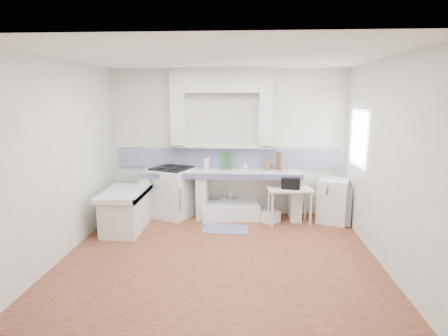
# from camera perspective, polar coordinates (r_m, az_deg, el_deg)

# --- Properties ---
(floor) EXTENTS (4.50, 4.50, 0.00)m
(floor) POSITION_cam_1_polar(r_m,az_deg,el_deg) (5.56, -0.63, -13.22)
(floor) COLOR brown
(floor) RESTS_ON ground
(ceiling) EXTENTS (4.50, 4.50, 0.00)m
(ceiling) POSITION_cam_1_polar(r_m,az_deg,el_deg) (5.09, -0.70, 16.84)
(ceiling) COLOR white
(ceiling) RESTS_ON ground
(wall_back) EXTENTS (4.50, 0.00, 4.50)m
(wall_back) POSITION_cam_1_polar(r_m,az_deg,el_deg) (7.12, 0.48, 3.92)
(wall_back) COLOR white
(wall_back) RESTS_ON ground
(wall_front) EXTENTS (4.50, 0.00, 4.50)m
(wall_front) POSITION_cam_1_polar(r_m,az_deg,el_deg) (3.20, -3.21, -5.08)
(wall_front) COLOR white
(wall_front) RESTS_ON ground
(wall_left) EXTENTS (0.00, 4.50, 4.50)m
(wall_left) POSITION_cam_1_polar(r_m,az_deg,el_deg) (5.76, -23.60, 1.27)
(wall_left) COLOR white
(wall_left) RESTS_ON ground
(wall_right) EXTENTS (0.00, 4.50, 4.50)m
(wall_right) POSITION_cam_1_polar(r_m,az_deg,el_deg) (5.47, 23.56, 0.79)
(wall_right) COLOR white
(wall_right) RESTS_ON ground
(alcove_mass) EXTENTS (1.90, 0.25, 0.45)m
(alcove_mass) POSITION_cam_1_polar(r_m,az_deg,el_deg) (6.95, -0.40, 13.45)
(alcove_mass) COLOR white
(alcove_mass) RESTS_ON ground
(window_frame) EXTENTS (0.35, 0.86, 1.06)m
(window_frame) POSITION_cam_1_polar(r_m,az_deg,el_deg) (6.62, 21.61, 4.34)
(window_frame) COLOR #341C10
(window_frame) RESTS_ON ground
(lace_valance) EXTENTS (0.01, 0.84, 0.24)m
(lace_valance) POSITION_cam_1_polar(r_m,az_deg,el_deg) (6.55, 20.64, 7.68)
(lace_valance) COLOR white
(lace_valance) RESTS_ON ground
(counter_slab) EXTENTS (3.00, 0.60, 0.08)m
(counter_slab) POSITION_cam_1_polar(r_m,az_deg,el_deg) (6.92, -0.48, -0.82)
(counter_slab) COLOR white
(counter_slab) RESTS_ON ground
(counter_lip) EXTENTS (3.00, 0.04, 0.10)m
(counter_lip) POSITION_cam_1_polar(r_m,az_deg,el_deg) (6.65, -0.64, -1.32)
(counter_lip) COLOR navy
(counter_lip) RESTS_ON ground
(counter_pier_left) EXTENTS (0.20, 0.55, 0.82)m
(counter_pier_left) POSITION_cam_1_polar(r_m,az_deg,el_deg) (7.26, -11.60, -4.15)
(counter_pier_left) COLOR white
(counter_pier_left) RESTS_ON ground
(counter_pier_mid) EXTENTS (0.20, 0.55, 0.82)m
(counter_pier_mid) POSITION_cam_1_polar(r_m,az_deg,el_deg) (7.06, -3.32, -4.36)
(counter_pier_mid) COLOR white
(counter_pier_mid) RESTS_ON ground
(counter_pier_right) EXTENTS (0.20, 0.55, 0.82)m
(counter_pier_right) POSITION_cam_1_polar(r_m,az_deg,el_deg) (7.08, 10.95, -4.52)
(counter_pier_right) COLOR white
(counter_pier_right) RESTS_ON ground
(peninsula_top) EXTENTS (0.70, 1.10, 0.08)m
(peninsula_top) POSITION_cam_1_polar(r_m,az_deg,el_deg) (6.51, -15.20, -3.80)
(peninsula_top) COLOR white
(peninsula_top) RESTS_ON ground
(peninsula_base) EXTENTS (0.60, 1.00, 0.62)m
(peninsula_base) POSITION_cam_1_polar(r_m,az_deg,el_deg) (6.61, -15.04, -6.73)
(peninsula_base) COLOR white
(peninsula_base) RESTS_ON ground
(peninsula_lip) EXTENTS (0.04, 1.10, 0.10)m
(peninsula_lip) POSITION_cam_1_polar(r_m,az_deg,el_deg) (6.41, -12.39, -3.89)
(peninsula_lip) COLOR navy
(peninsula_lip) RESTS_ON ground
(backsplash) EXTENTS (4.27, 0.03, 0.40)m
(backsplash) POSITION_cam_1_polar(r_m,az_deg,el_deg) (7.15, 0.47, 1.52)
(backsplash) COLOR navy
(backsplash) RESTS_ON ground
(stove) EXTENTS (0.86, 0.85, 0.94)m
(stove) POSITION_cam_1_polar(r_m,az_deg,el_deg) (7.11, -8.01, -3.84)
(stove) COLOR white
(stove) RESTS_ON ground
(sink) EXTENTS (1.13, 0.71, 0.26)m
(sink) POSITION_cam_1_polar(r_m,az_deg,el_deg) (7.06, 0.97, -6.74)
(sink) COLOR white
(sink) RESTS_ON ground
(side_table) EXTENTS (0.84, 0.54, 0.04)m
(side_table) POSITION_cam_1_polar(r_m,az_deg,el_deg) (6.81, 10.10, -5.81)
(side_table) COLOR white
(side_table) RESTS_ON ground
(fridge) EXTENTS (0.68, 0.68, 0.80)m
(fridge) POSITION_cam_1_polar(r_m,az_deg,el_deg) (7.07, 16.63, -4.87)
(fridge) COLOR white
(fridge) RESTS_ON ground
(bucket_red) EXTENTS (0.35, 0.35, 0.26)m
(bucket_red) POSITION_cam_1_polar(r_m,az_deg,el_deg) (7.10, -0.84, -6.61)
(bucket_red) COLOR red
(bucket_red) RESTS_ON ground
(bucket_orange) EXTENTS (0.32, 0.32, 0.24)m
(bucket_orange) POSITION_cam_1_polar(r_m,az_deg,el_deg) (7.08, 1.76, -6.76)
(bucket_orange) COLOR orange
(bucket_orange) RESTS_ON ground
(bucket_blue) EXTENTS (0.36, 0.36, 0.26)m
(bucket_blue) POSITION_cam_1_polar(r_m,az_deg,el_deg) (7.10, 3.96, -6.63)
(bucket_blue) COLOR #2761B4
(bucket_blue) RESTS_ON ground
(basin_white) EXTENTS (0.52, 0.52, 0.16)m
(basin_white) POSITION_cam_1_polar(r_m,az_deg,el_deg) (6.98, 7.16, -7.47)
(basin_white) COLOR white
(basin_white) RESTS_ON ground
(water_bottle_a) EXTENTS (0.11, 0.11, 0.34)m
(water_bottle_a) POSITION_cam_1_polar(r_m,az_deg,el_deg) (7.24, -0.08, -5.95)
(water_bottle_a) COLOR silver
(water_bottle_a) RESTS_ON ground
(water_bottle_b) EXTENTS (0.10, 0.10, 0.33)m
(water_bottle_b) POSITION_cam_1_polar(r_m,az_deg,el_deg) (7.23, 2.49, -5.99)
(water_bottle_b) COLOR silver
(water_bottle_b) RESTS_ON ground
(black_bag) EXTENTS (0.35, 0.25, 0.20)m
(black_bag) POSITION_cam_1_polar(r_m,az_deg,el_deg) (6.66, 10.31, -2.35)
(black_bag) COLOR black
(black_bag) RESTS_ON side_table
(green_bottle_a) EXTENTS (0.08, 0.08, 0.34)m
(green_bottle_a) POSITION_cam_1_polar(r_m,az_deg,el_deg) (7.03, -0.08, 1.10)
(green_bottle_a) COLOR #1F6C29
(green_bottle_a) RESTS_ON counter_slab
(green_bottle_b) EXTENTS (0.09, 0.09, 0.32)m
(green_bottle_b) POSITION_cam_1_polar(r_m,az_deg,el_deg) (7.02, 0.98, 1.02)
(green_bottle_b) COLOR #1F6C29
(green_bottle_b) RESTS_ON counter_slab
(knife_block) EXTENTS (0.11, 0.10, 0.21)m
(knife_block) POSITION_cam_1_polar(r_m,az_deg,el_deg) (7.04, 6.75, 0.49)
(knife_block) COLOR olive
(knife_block) RESTS_ON counter_slab
(cutting_board) EXTENTS (0.08, 0.25, 0.34)m
(cutting_board) POSITION_cam_1_polar(r_m,az_deg,el_deg) (7.04, 8.54, 0.99)
(cutting_board) COLOR olive
(cutting_board) RESTS_ON counter_slab
(paper_towel) EXTENTS (0.12, 0.12, 0.22)m
(paper_towel) POSITION_cam_1_polar(r_m,az_deg,el_deg) (7.06, -2.75, 0.65)
(paper_towel) COLOR white
(paper_towel) RESTS_ON counter_slab
(soap_bottle) EXTENTS (0.09, 0.09, 0.17)m
(soap_bottle) POSITION_cam_1_polar(r_m,az_deg,el_deg) (7.03, 3.33, 0.38)
(soap_bottle) COLOR white
(soap_bottle) RESTS_ON counter_slab
(rug) EXTENTS (0.81, 0.49, 0.01)m
(rug) POSITION_cam_1_polar(r_m,az_deg,el_deg) (6.51, 0.22, -9.43)
(rug) COLOR #2D368F
(rug) RESTS_ON ground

